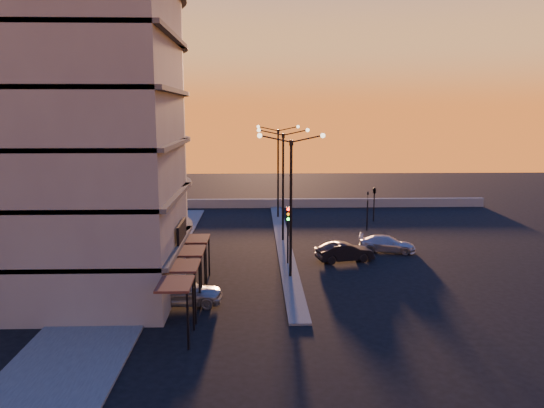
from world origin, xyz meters
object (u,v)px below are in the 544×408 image
at_px(car_hatchback, 182,291).
at_px(car_sedan, 345,252).
at_px(streetlamp_mid, 283,176).
at_px(traffic_light_main, 288,226).
at_px(car_wagon, 387,244).

distance_m(car_hatchback, car_sedan, 13.76).
bearing_deg(car_hatchback, streetlamp_mid, -23.27).
bearing_deg(traffic_light_main, car_sedan, 12.62).
xyz_separation_m(streetlamp_mid, traffic_light_main, (0.00, -7.13, -2.70)).
xyz_separation_m(traffic_light_main, car_hatchback, (-6.50, -7.64, -2.10)).
height_order(streetlamp_mid, traffic_light_main, streetlamp_mid).
bearing_deg(car_hatchback, traffic_light_main, -39.91).
bearing_deg(traffic_light_main, car_wagon, 23.52).
height_order(streetlamp_mid, car_wagon, streetlamp_mid).
relative_size(streetlamp_mid, car_hatchback, 2.06).
xyz_separation_m(streetlamp_mid, car_sedan, (4.25, -6.18, -4.90)).
distance_m(streetlamp_mid, car_hatchback, 16.83).
bearing_deg(streetlamp_mid, car_sedan, -55.50).
relative_size(car_hatchback, car_sedan, 1.10).
bearing_deg(car_hatchback, car_sedan, -50.88).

